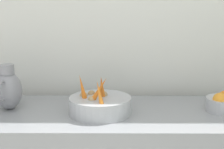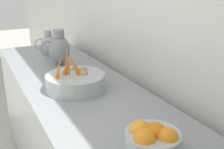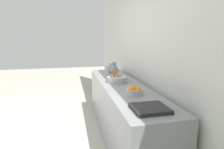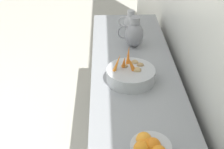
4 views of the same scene
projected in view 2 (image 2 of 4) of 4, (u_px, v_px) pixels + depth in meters
vegetable_colander at (75, 81)px, 1.56m from camera, size 0.33×0.33×0.21m
orange_bowl at (152, 139)px, 1.01m from camera, size 0.21×0.21×0.11m
metal_pitcher_tall at (59, 49)px, 2.00m from camera, size 0.21×0.15×0.25m
metal_pitcher_short at (48, 44)px, 2.24m from camera, size 0.17×0.12×0.20m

